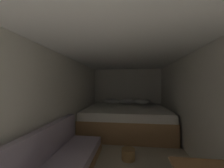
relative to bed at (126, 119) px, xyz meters
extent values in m
plane|color=#A39984|center=(0.00, -1.67, -0.37)|extent=(7.39, 7.39, 0.00)
cube|color=silver|center=(0.00, 1.05, 0.63)|extent=(2.62, 0.05, 2.02)
cube|color=silver|center=(-1.29, -1.67, 0.63)|extent=(0.05, 5.39, 2.02)
cube|color=silver|center=(1.29, -1.67, 0.63)|extent=(0.05, 5.39, 2.02)
cube|color=white|center=(0.00, -1.67, 1.67)|extent=(2.62, 5.39, 0.05)
cube|color=#9E7247|center=(0.00, -0.02, -0.11)|extent=(2.40, 2.00, 0.52)
cube|color=white|center=(0.00, -0.02, 0.25)|extent=(2.36, 1.96, 0.21)
ellipsoid|color=white|center=(-0.54, 0.76, 0.45)|extent=(0.56, 0.34, 0.19)
ellipsoid|color=white|center=(0.54, 0.76, 0.45)|extent=(0.56, 0.34, 0.19)
ellipsoid|color=white|center=(0.00, 0.76, 0.45)|extent=(0.56, 0.34, 0.19)
cube|color=#AD9EB2|center=(-1.18, -2.53, 0.14)|extent=(0.12, 2.53, 0.48)
cylinder|color=olive|center=(0.07, -1.60, -0.27)|extent=(0.25, 0.25, 0.20)
camera|label=1|loc=(0.09, -4.20, 1.02)|focal=21.97mm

